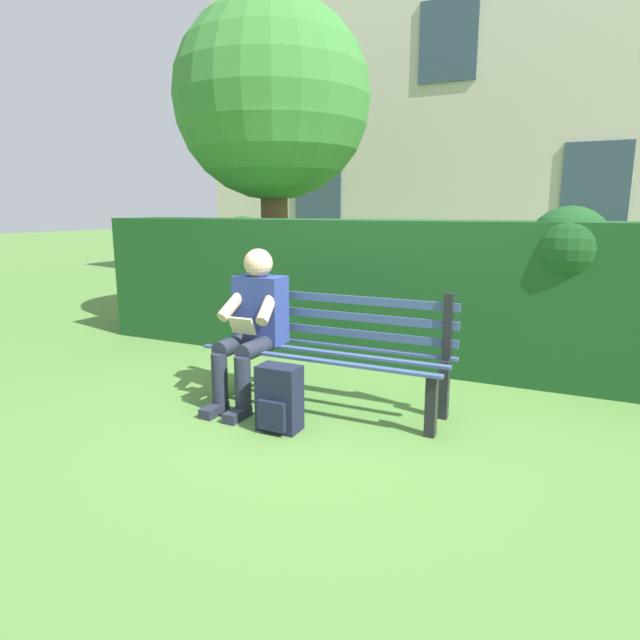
% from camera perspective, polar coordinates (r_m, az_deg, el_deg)
% --- Properties ---
extents(ground, '(60.00, 60.00, 0.00)m').
position_cam_1_polar(ground, '(4.10, 0.61, -9.19)').
color(ground, '#517F38').
extents(park_bench, '(1.83, 0.51, 0.89)m').
position_cam_1_polar(park_bench, '(4.04, 1.14, -2.82)').
color(park_bench, black).
rests_on(park_bench, ground).
extents(person_seated, '(0.44, 0.73, 1.17)m').
position_cam_1_polar(person_seated, '(4.11, -7.12, -0.29)').
color(person_seated, navy).
rests_on(person_seated, ground).
extents(hedge_backdrop, '(5.91, 0.81, 1.49)m').
position_cam_1_polar(hedge_backdrop, '(5.32, 5.29, 3.53)').
color(hedge_backdrop, '#19471E').
rests_on(hedge_backdrop, ground).
extents(tree, '(2.44, 2.32, 3.88)m').
position_cam_1_polar(tree, '(7.00, -5.51, 21.43)').
color(tree, brown).
rests_on(tree, ground).
extents(building_facade, '(8.89, 3.01, 6.44)m').
position_cam_1_polar(building_facade, '(10.81, 15.01, 20.63)').
color(building_facade, beige).
rests_on(building_facade, ground).
extents(backpack, '(0.28, 0.25, 0.44)m').
position_cam_1_polar(backpack, '(3.65, -4.32, -8.28)').
color(backpack, '#191E33').
rests_on(backpack, ground).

